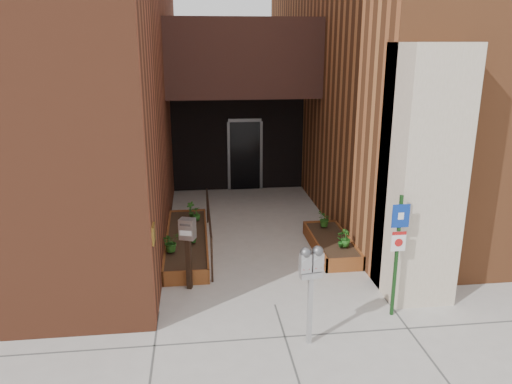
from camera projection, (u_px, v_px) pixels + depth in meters
name	position (u px, v px, depth m)	size (l,w,h in m)	color
ground	(275.00, 305.00, 8.71)	(80.00, 80.00, 0.00)	#9E9991
architecture	(232.00, 20.00, 13.80)	(20.00, 14.60, 10.00)	brown
planter_left	(187.00, 243.00, 11.06)	(0.90, 3.60, 0.30)	maroon
planter_right	(331.00, 245.00, 10.94)	(0.80, 2.20, 0.30)	maroon
handrail	(209.00, 216.00, 10.89)	(0.04, 3.34, 0.90)	black
parking_meter	(311.00, 269.00, 7.26)	(0.36, 0.19, 1.59)	#A8A9AB
sign_post	(398.00, 244.00, 8.01)	(0.29, 0.07, 2.10)	#153C16
payment_dropbox	(188.00, 239.00, 9.01)	(0.32, 0.28, 1.37)	black
shrub_left_a	(171.00, 242.00, 10.14)	(0.37, 0.37, 0.41)	#255819
shrub_left_b	(192.00, 234.00, 10.60)	(0.21, 0.21, 0.39)	#195016
shrub_left_c	(197.00, 214.00, 11.93)	(0.18, 0.18, 0.33)	#215819
shrub_left_d	(191.00, 209.00, 12.13)	(0.20, 0.20, 0.39)	#225618
shrub_right_a	(346.00, 238.00, 10.38)	(0.21, 0.21, 0.37)	#215A19
shrub_right_b	(341.00, 239.00, 10.35)	(0.20, 0.20, 0.37)	#1B5618
shrub_right_c	(324.00, 219.00, 11.50)	(0.32, 0.32, 0.36)	#275E1A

